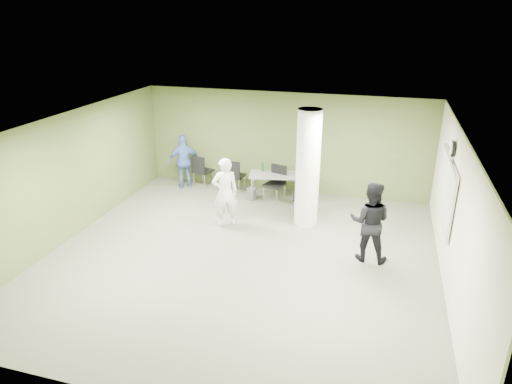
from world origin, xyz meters
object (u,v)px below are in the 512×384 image
(man_black, at_px, (370,222))
(man_blue, at_px, (184,162))
(folding_table, at_px, (278,176))
(chair_back_left, at_px, (201,169))
(woman_white, at_px, (225,192))

(man_black, xyz_separation_m, man_blue, (-5.33, 2.75, -0.06))
(folding_table, distance_m, man_blue, 2.81)
(chair_back_left, height_order, woman_white, woman_white)
(folding_table, xyz_separation_m, man_blue, (-2.80, 0.15, 0.11))
(man_blue, bearing_deg, chair_back_left, 168.81)
(man_black, bearing_deg, folding_table, -43.72)
(chair_back_left, xyz_separation_m, man_blue, (-0.44, -0.16, 0.23))
(woman_white, xyz_separation_m, man_blue, (-1.97, 2.03, -0.05))
(man_black, distance_m, man_blue, 6.00)
(woman_white, relative_size, man_blue, 1.07)
(folding_table, bearing_deg, man_black, -56.95)
(folding_table, distance_m, chair_back_left, 2.38)
(chair_back_left, distance_m, man_blue, 0.52)
(man_blue, bearing_deg, woman_white, 102.45)
(woman_white, bearing_deg, man_black, 137.40)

